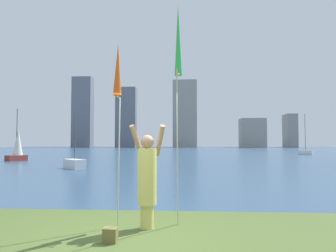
{
  "coord_description": "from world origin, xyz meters",
  "views": [
    {
      "loc": [
        1.09,
        -5.52,
        1.58
      ],
      "look_at": [
        0.06,
        9.68,
        2.33
      ],
      "focal_mm": 35.54,
      "sensor_mm": 36.0,
      "label": 1
    }
  ],
  "objects": [
    {
      "name": "skyline_tower_4",
      "position": [
        32.0,
        100.0,
        5.14
      ],
      "size": [
        3.09,
        6.45,
        10.29
      ],
      "color": "gray",
      "rests_on": "ground"
    },
    {
      "name": "kite_flag_right",
      "position": [
        0.85,
        1.26,
        3.6
      ],
      "size": [
        0.16,
        0.94,
        4.43
      ],
      "color": "#B2B2B7",
      "rests_on": "ground"
    },
    {
      "name": "skyline_tower_1",
      "position": [
        -19.24,
        98.14,
        9.48
      ],
      "size": [
        6.4,
        3.39,
        18.97
      ],
      "color": "slate",
      "rests_on": "ground"
    },
    {
      "name": "bag",
      "position": [
        -0.18,
        -0.26,
        0.11
      ],
      "size": [
        0.21,
        0.2,
        0.23
      ],
      "color": "olive",
      "rests_on": "ground"
    },
    {
      "name": "ground",
      "position": [
        0.0,
        50.95,
        -0.06
      ],
      "size": [
        120.0,
        138.0,
        0.12
      ],
      "color": "#475B28"
    },
    {
      "name": "skyline_tower_3",
      "position": [
        19.93,
        97.42,
        4.39
      ],
      "size": [
        7.3,
        7.26,
        8.78
      ],
      "color": "gray",
      "rests_on": "ground"
    },
    {
      "name": "sailboat_1",
      "position": [
        15.68,
        37.87,
        0.37
      ],
      "size": [
        1.72,
        1.4,
        5.22
      ],
      "color": "white",
      "rests_on": "ground"
    },
    {
      "name": "sailboat_0",
      "position": [
        -5.9,
        14.15,
        0.31
      ],
      "size": [
        1.67,
        1.67,
        3.38
      ],
      "color": "white",
      "rests_on": "ground"
    },
    {
      "name": "kite_flag_left",
      "position": [
        -0.27,
        0.6,
        2.86
      ],
      "size": [
        0.16,
        0.35,
        3.45
      ],
      "color": "#B2B2B7",
      "rests_on": "ground"
    },
    {
      "name": "person",
      "position": [
        0.29,
        0.65,
        0.94
      ],
      "size": [
        0.7,
        0.52,
        1.92
      ],
      "rotation": [
        0.0,
        0.0,
        -0.35
      ],
      "color": "#D8CC66",
      "rests_on": "ground"
    },
    {
      "name": "sailboat_5",
      "position": [
        -13.78,
        22.16,
        1.22
      ],
      "size": [
        1.62,
        1.84,
        4.48
      ],
      "color": "maroon",
      "rests_on": "ground"
    },
    {
      "name": "skyline_tower_0",
      "position": [
        -33.25,
        98.03,
        11.18
      ],
      "size": [
        6.12,
        4.11,
        22.36
      ],
      "color": "slate",
      "rests_on": "ground"
    },
    {
      "name": "skyline_tower_2",
      "position": [
        -0.67,
        101.34,
        10.64
      ],
      "size": [
        7.57,
        7.15,
        21.29
      ],
      "color": "gray",
      "rests_on": "ground"
    }
  ]
}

